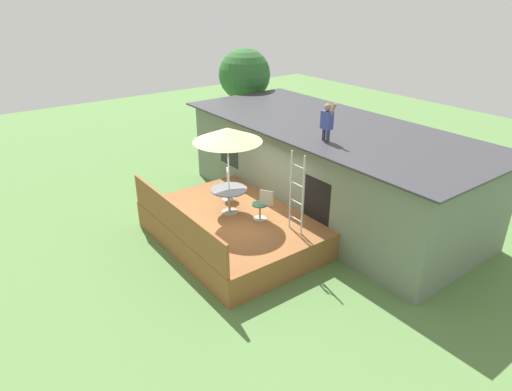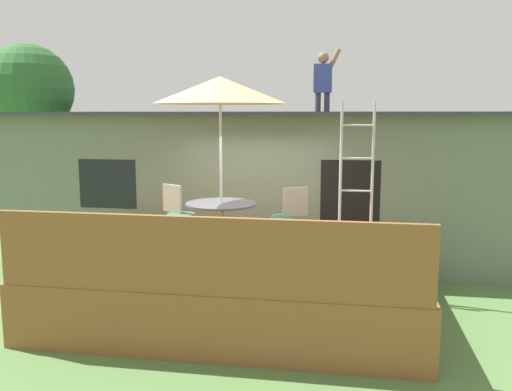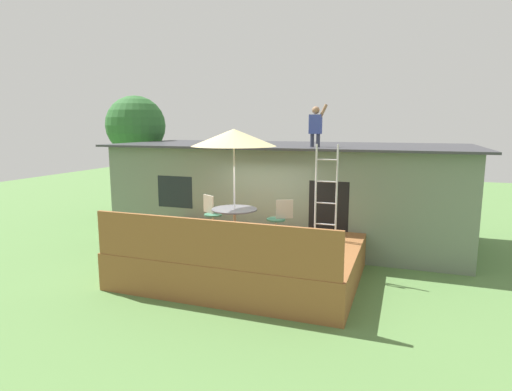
% 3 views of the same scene
% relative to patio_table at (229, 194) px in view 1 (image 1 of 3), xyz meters
% --- Properties ---
extents(ground_plane, '(40.00, 40.00, 0.00)m').
position_rel_patio_table_xyz_m(ground_plane, '(0.26, 0.07, -1.39)').
color(ground_plane, '#567F42').
extents(house, '(10.50, 4.50, 2.86)m').
position_rel_patio_table_xyz_m(house, '(0.26, 3.67, 0.05)').
color(house, slate).
rests_on(house, ground).
extents(deck, '(5.07, 3.94, 0.80)m').
position_rel_patio_table_xyz_m(deck, '(0.26, 0.07, -0.99)').
color(deck, brown).
rests_on(deck, ground).
extents(deck_railing, '(4.97, 0.08, 0.90)m').
position_rel_patio_table_xyz_m(deck_railing, '(0.26, -1.84, -0.14)').
color(deck_railing, brown).
rests_on(deck_railing, deck).
extents(patio_table, '(1.04, 1.04, 0.74)m').
position_rel_patio_table_xyz_m(patio_table, '(0.00, 0.00, 0.00)').
color(patio_table, '#A59E8C').
rests_on(patio_table, deck).
extents(patio_umbrella, '(1.90, 1.90, 2.54)m').
position_rel_patio_table_xyz_m(patio_umbrella, '(0.00, -0.00, 1.76)').
color(patio_umbrella, silver).
rests_on(patio_umbrella, deck).
extents(step_ladder, '(0.52, 0.04, 2.20)m').
position_rel_patio_table_xyz_m(step_ladder, '(1.93, 0.84, 0.51)').
color(step_ladder, silver).
rests_on(step_ladder, deck).
extents(person_figure, '(0.47, 0.20, 1.11)m').
position_rel_patio_table_xyz_m(person_figure, '(1.33, 2.39, 2.08)').
color(person_figure, '#33384C').
rests_on(person_figure, house).
extents(patio_chair_left, '(0.57, 0.44, 0.92)m').
position_rel_patio_table_xyz_m(patio_chair_left, '(-0.82, 0.49, -0.13)').
color(patio_chair_left, '#A59E8C').
rests_on(patio_chair_left, deck).
extents(patio_chair_right, '(0.58, 0.44, 0.92)m').
position_rel_patio_table_xyz_m(patio_chair_right, '(0.91, 0.50, -0.13)').
color(patio_chair_right, '#A59E8C').
rests_on(patio_chair_right, deck).
extents(backyard_tree, '(2.18, 2.18, 4.50)m').
position_rel_patio_table_xyz_m(backyard_tree, '(-5.95, 4.76, 1.99)').
color(backyard_tree, brown).
rests_on(backyard_tree, ground).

